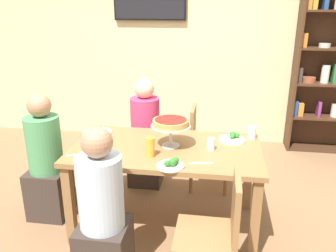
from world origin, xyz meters
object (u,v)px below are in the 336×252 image
object	(u,v)px
dining_table	(166,158)
salad_plate_far_diner	(171,164)
chair_far_right	(203,144)
salad_plate_spare	(233,138)
diner_near_left	(103,220)
cutlery_knife_near	(201,163)
water_glass_clear_far	(211,144)
deep_dish_pizza_stand	(171,124)
beer_glass_amber_tall	(150,147)
diner_head_west	(47,166)
chair_near_right	(217,230)
water_glass_clear_near	(252,132)
diner_far_left	(146,140)
salad_plate_near_diner	(97,131)
cutlery_fork_near	(78,155)

from	to	relation	value
dining_table	salad_plate_far_diner	bearing A→B (deg)	-75.40
chair_far_right	salad_plate_spare	world-z (taller)	chair_far_right
diner_near_left	salad_plate_spare	size ratio (longest dim) A/B	5.05
cutlery_knife_near	water_glass_clear_far	bearing A→B (deg)	65.86
deep_dish_pizza_stand	salad_plate_far_diner	xyz separation A→B (m)	(0.06, -0.38, -0.17)
beer_glass_amber_tall	cutlery_knife_near	size ratio (longest dim) A/B	0.86
diner_head_west	deep_dish_pizza_stand	bearing A→B (deg)	1.50
diner_head_west	salad_plate_spare	distance (m)	1.66
water_glass_clear_far	cutlery_knife_near	size ratio (longest dim) A/B	0.55
beer_glass_amber_tall	chair_near_right	bearing A→B (deg)	-43.74
beer_glass_amber_tall	water_glass_clear_near	world-z (taller)	beer_glass_amber_tall
diner_far_left	diner_head_west	bearing A→B (deg)	-45.31
dining_table	diner_far_left	size ratio (longest dim) A/B	1.35
chair_far_right	water_glass_clear_far	distance (m)	0.81
diner_head_west	water_glass_clear_near	bearing A→B (deg)	9.72
chair_near_right	salad_plate_spare	size ratio (longest dim) A/B	3.82
salad_plate_far_diner	salad_plate_near_diner	bearing A→B (deg)	142.47
water_glass_clear_near	salad_plate_far_diner	bearing A→B (deg)	-133.01
deep_dish_pizza_stand	cutlery_fork_near	world-z (taller)	deep_dish_pizza_stand
salad_plate_near_diner	cutlery_fork_near	size ratio (longest dim) A/B	1.44
cutlery_fork_near	diner_far_left	bearing A→B (deg)	53.64
diner_far_left	cutlery_fork_near	distance (m)	1.07
beer_glass_amber_tall	deep_dish_pizza_stand	bearing A→B (deg)	60.20
chair_far_right	salad_plate_far_diner	size ratio (longest dim) A/B	4.31
water_glass_clear_far	beer_glass_amber_tall	bearing A→B (deg)	-156.47
chair_near_right	deep_dish_pizza_stand	size ratio (longest dim) A/B	2.67
salad_plate_far_diner	beer_glass_amber_tall	xyz separation A→B (m)	(-0.19, 0.16, 0.06)
diner_far_left	salad_plate_far_diner	size ratio (longest dim) A/B	5.70
salad_plate_near_diner	salad_plate_spare	bearing A→B (deg)	0.23
diner_near_left	chair_far_right	size ratio (longest dim) A/B	1.32
diner_far_left	chair_near_right	world-z (taller)	diner_far_left
chair_near_right	salad_plate_near_diner	size ratio (longest dim) A/B	3.35
salad_plate_spare	salad_plate_near_diner	bearing A→B (deg)	-179.77
cutlery_knife_near	diner_far_left	bearing A→B (deg)	111.07
diner_far_left	beer_glass_amber_tall	world-z (taller)	diner_far_left
water_glass_clear_far	diner_head_west	bearing A→B (deg)	-179.81
diner_near_left	cutlery_fork_near	xyz separation A→B (m)	(-0.33, 0.45, 0.25)
chair_near_right	beer_glass_amber_tall	distance (m)	0.81
chair_far_right	water_glass_clear_near	xyz separation A→B (m)	(0.44, -0.44, 0.31)
water_glass_clear_far	cutlery_fork_near	bearing A→B (deg)	-165.54
deep_dish_pizza_stand	cutlery_fork_near	xyz separation A→B (m)	(-0.69, -0.29, -0.19)
chair_far_right	deep_dish_pizza_stand	world-z (taller)	deep_dish_pizza_stand
diner_near_left	water_glass_clear_far	distance (m)	1.04
diner_head_west	salad_plate_spare	size ratio (longest dim) A/B	5.05
deep_dish_pizza_stand	salad_plate_far_diner	bearing A→B (deg)	-81.27
water_glass_clear_far	diner_near_left	bearing A→B (deg)	-133.80
chair_near_right	salad_plate_spare	world-z (taller)	chair_near_right
deep_dish_pizza_stand	salad_plate_near_diner	world-z (taller)	deep_dish_pizza_stand
deep_dish_pizza_stand	dining_table	bearing A→B (deg)	-142.63
salad_plate_near_diner	diner_near_left	bearing A→B (deg)	-69.52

